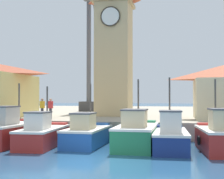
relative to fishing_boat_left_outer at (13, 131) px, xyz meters
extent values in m
plane|color=navy|center=(5.93, -4.05, -0.82)|extent=(300.00, 300.00, 0.00)
cube|color=#9E937F|center=(5.93, 23.74, -0.22)|extent=(120.00, 40.00, 1.21)
cube|color=#AD2823|center=(0.01, 0.07, -0.23)|extent=(2.03, 4.94, 1.19)
cube|color=#AD2823|center=(0.14, 2.24, 0.49)|extent=(1.52, 0.69, 0.24)
cube|color=silver|center=(0.01, 0.07, 0.42)|extent=(2.10, 5.00, 0.12)
cube|color=#B2ADA3|center=(-0.04, -0.77, 0.98)|extent=(1.13, 1.51, 1.01)
cube|color=#4C4C51|center=(-0.04, -0.77, 1.53)|extent=(1.22, 1.60, 0.08)
cylinder|color=#4C4742|center=(0.04, 0.67, 1.72)|extent=(0.10, 0.10, 2.48)
torus|color=black|center=(-0.93, 0.37, -0.23)|extent=(0.15, 0.53, 0.52)
cube|color=#AD2823|center=(2.04, -0.04, -0.33)|extent=(2.14, 5.02, 0.99)
cube|color=#AD2823|center=(1.88, 2.16, 0.28)|extent=(1.57, 0.71, 0.24)
cube|color=silver|center=(2.04, -0.04, 0.21)|extent=(2.21, 5.09, 0.12)
cube|color=silver|center=(2.10, -0.90, 0.73)|extent=(1.18, 1.55, 0.91)
cube|color=#4C4C51|center=(2.10, -0.90, 1.22)|extent=(1.27, 1.63, 0.08)
cylinder|color=#4C4742|center=(1.99, 0.57, 1.51)|extent=(0.10, 0.10, 2.47)
torus|color=black|center=(1.04, 0.14, -0.33)|extent=(0.16, 0.53, 0.52)
cube|color=#2356A8|center=(4.53, 0.78, -0.34)|extent=(2.02, 4.67, 0.97)
cube|color=#2356A8|center=(4.58, 2.84, 0.26)|extent=(1.64, 0.64, 0.24)
cube|color=silver|center=(4.53, 0.78, 0.19)|extent=(2.08, 4.73, 0.12)
cube|color=beige|center=(4.51, -0.03, 0.68)|extent=(1.18, 1.41, 0.86)
cube|color=#4C4C51|center=(4.51, -0.03, 1.15)|extent=(1.26, 1.49, 0.08)
cylinder|color=#4C4742|center=(4.54, 1.36, 1.58)|extent=(0.10, 0.10, 2.67)
torus|color=black|center=(3.50, 1.03, -0.34)|extent=(0.13, 0.52, 0.52)
cube|color=#237A4C|center=(7.55, 0.58, -0.24)|extent=(2.13, 5.07, 1.18)
cube|color=#237A4C|center=(7.57, 2.85, 0.47)|extent=(1.78, 0.62, 0.24)
cube|color=silver|center=(7.55, 0.58, 0.40)|extent=(2.19, 5.13, 0.12)
cube|color=beige|center=(7.54, -0.31, 0.91)|extent=(1.27, 1.53, 0.88)
cube|color=#4C4C51|center=(7.54, -0.31, 1.39)|extent=(1.35, 1.61, 0.08)
cylinder|color=#4C4742|center=(7.55, 1.21, 1.81)|extent=(0.10, 0.10, 2.69)
torus|color=black|center=(6.43, 0.84, -0.24)|extent=(0.12, 0.52, 0.52)
cube|color=navy|center=(9.44, 0.10, -0.35)|extent=(2.04, 4.60, 0.95)
cube|color=navy|center=(9.33, 2.10, 0.25)|extent=(1.56, 0.68, 0.24)
cube|color=silver|center=(9.44, 0.10, 0.18)|extent=(2.10, 4.66, 0.12)
cube|color=silver|center=(9.48, -0.69, 0.78)|extent=(1.15, 1.41, 1.07)
cube|color=#4C4C51|center=(9.48, -0.69, 1.35)|extent=(1.24, 1.49, 0.08)
cylinder|color=#4C4742|center=(9.41, 0.66, 1.72)|extent=(0.10, 0.10, 2.97)
torus|color=black|center=(8.45, 0.27, -0.35)|extent=(0.15, 0.53, 0.52)
cube|color=#AD2823|center=(11.94, 0.02, -0.25)|extent=(2.18, 4.49, 1.14)
cube|color=#AD2823|center=(11.75, 1.93, 0.44)|extent=(1.54, 0.74, 0.24)
cube|color=silver|center=(11.94, 0.02, 0.37)|extent=(2.24, 4.56, 0.12)
cube|color=beige|center=(12.01, -0.74, 0.93)|extent=(1.18, 1.40, 1.00)
cube|color=#4C4C51|center=(12.01, -0.74, 1.47)|extent=(1.26, 1.49, 0.08)
cylinder|color=#4C4742|center=(11.88, 0.56, 1.75)|extent=(0.10, 0.10, 2.65)
torus|color=black|center=(10.96, 0.14, -0.25)|extent=(0.17, 0.53, 0.52)
cube|color=tan|center=(4.02, 11.12, 5.56)|extent=(3.09, 3.09, 10.36)
cube|color=tan|center=(4.02, 11.12, 10.89)|extent=(3.59, 3.59, 0.30)
cylinder|color=white|center=(4.02, 9.52, 9.29)|extent=(1.70, 0.12, 1.70)
torus|color=#332D23|center=(4.02, 9.48, 9.29)|extent=(1.82, 0.12, 1.82)
cube|color=#353539|center=(-1.09, 20.18, 0.98)|extent=(2.00, 2.00, 1.20)
cylinder|color=#4C4C51|center=(-1.09, 20.18, 9.26)|extent=(0.56, 0.56, 15.36)
cylinder|color=#33333D|center=(0.18, 5.32, 0.81)|extent=(0.22, 0.22, 0.85)
cube|color=red|center=(0.18, 5.32, 1.51)|extent=(0.34, 0.22, 0.56)
sphere|color=tan|center=(0.18, 5.32, 1.90)|extent=(0.20, 0.20, 0.20)
cylinder|color=#33333D|center=(-0.50, 5.29, 0.81)|extent=(0.22, 0.22, 0.85)
cube|color=gold|center=(-0.50, 5.29, 1.51)|extent=(0.34, 0.22, 0.56)
sphere|color=#9E7051|center=(-0.50, 5.29, 1.90)|extent=(0.20, 0.20, 0.20)
camera|label=1|loc=(9.90, -17.36, 2.05)|focal=50.00mm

